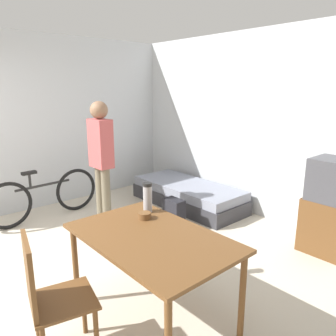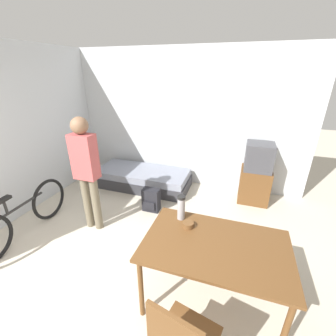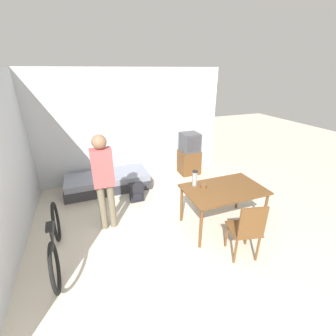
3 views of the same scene
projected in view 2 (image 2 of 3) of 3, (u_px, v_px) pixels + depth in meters
name	position (u px, v px, depth m)	size (l,w,h in m)	color
wall_back	(176.00, 120.00, 4.57)	(5.15, 0.06, 2.70)	silver
wall_left	(16.00, 133.00, 3.58)	(0.06, 4.61, 2.70)	silver
daybed	(143.00, 178.00, 4.74)	(1.95, 0.82, 0.37)	#333338
tv	(256.00, 174.00, 4.06)	(0.53, 0.46, 1.13)	brown
dining_table	(215.00, 251.00, 2.16)	(1.37, 0.87, 0.76)	brown
bicycle	(23.00, 217.00, 3.23)	(0.14, 1.70, 0.76)	black
person_standing	(86.00, 167.00, 3.17)	(0.34, 0.23, 1.73)	#6B604C
thermos_flask	(181.00, 206.00, 2.44)	(0.09, 0.09, 0.28)	#99999E
mate_bowl	(188.00, 225.00, 2.35)	(0.12, 0.12, 0.06)	brown
backpack	(151.00, 200.00, 3.90)	(0.29, 0.20, 0.41)	black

